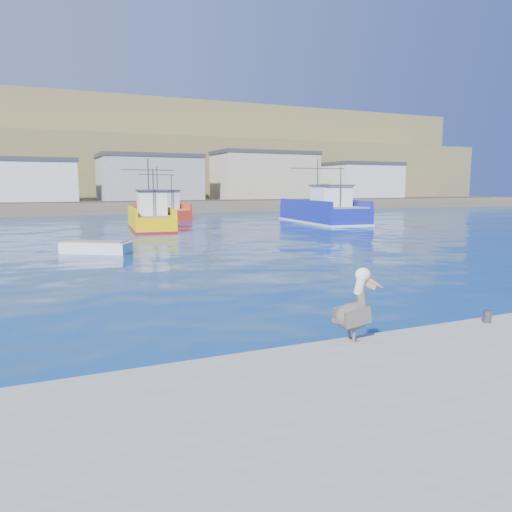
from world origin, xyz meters
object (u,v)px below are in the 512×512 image
(trawler_blue, at_px, (324,212))
(skiff_far, at_px, (316,215))
(skiff_mid, at_px, (96,248))
(trawler_yellow_b, at_px, (151,219))
(boat_orange, at_px, (162,210))
(pelican, at_px, (355,310))

(trawler_blue, xyz_separation_m, skiff_far, (4.19, 8.60, -0.88))
(skiff_mid, height_order, skiff_far, skiff_mid)
(trawler_yellow_b, distance_m, skiff_mid, 15.77)
(trawler_yellow_b, xyz_separation_m, skiff_far, (22.75, 9.79, -0.69))
(boat_orange, height_order, skiff_mid, boat_orange)
(boat_orange, bearing_deg, skiff_far, -10.51)
(boat_orange, bearing_deg, pelican, -98.84)
(trawler_yellow_b, bearing_deg, skiff_far, 23.28)
(trawler_yellow_b, bearing_deg, skiff_mid, -113.69)
(trawler_yellow_b, distance_m, skiff_far, 24.77)
(trawler_blue, xyz_separation_m, skiff_mid, (-24.89, -15.61, -0.87))
(skiff_far, bearing_deg, pelican, -120.00)
(trawler_yellow_b, relative_size, pelican, 6.37)
(skiff_mid, relative_size, pelican, 2.52)
(trawler_blue, bearing_deg, skiff_mid, -147.90)
(trawler_yellow_b, bearing_deg, trawler_blue, 3.66)
(trawler_blue, xyz_separation_m, pelican, (-21.88, -36.56, 0.03))
(trawler_yellow_b, relative_size, boat_orange, 1.10)
(boat_orange, distance_m, skiff_mid, 29.61)
(trawler_blue, distance_m, skiff_mid, 29.39)
(boat_orange, distance_m, pelican, 49.18)
(trawler_yellow_b, relative_size, trawler_blue, 0.74)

